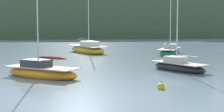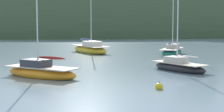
{
  "view_description": "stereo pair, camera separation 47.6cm",
  "coord_description": "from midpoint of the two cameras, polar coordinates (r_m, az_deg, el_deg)",
  "views": [
    {
      "loc": [
        -4.77,
        -5.64,
        3.69
      ],
      "look_at": [
        0.0,
        20.0,
        1.2
      ],
      "focal_mm": 55.26,
      "sensor_mm": 36.0,
      "label": 1
    },
    {
      "loc": [
        -4.3,
        -5.72,
        3.69
      ],
      "look_at": [
        0.0,
        20.0,
        1.2
      ],
      "focal_mm": 55.26,
      "sensor_mm": 36.0,
      "label": 2
    }
  ],
  "objects": [
    {
      "name": "sailboat_teal_outer",
      "position": [
        43.27,
        -4.38,
        1.13
      ],
      "size": [
        4.94,
        7.78,
        9.86
      ],
      "color": "gold",
      "rests_on": "ground"
    },
    {
      "name": "sailboat_cream_ketch",
      "position": [
        41.14,
        9.19,
        0.77
      ],
      "size": [
        4.8,
        6.27,
        8.71
      ],
      "color": "#196B56",
      "rests_on": "ground"
    },
    {
      "name": "sailboat_grey_yawl",
      "position": [
        27.36,
        10.46,
        -1.69
      ],
      "size": [
        3.73,
        5.38,
        7.29
      ],
      "color": "#232328",
      "rests_on": "ground"
    },
    {
      "name": "mooring_buoy_channel",
      "position": [
        19.64,
        7.45,
        -5.06
      ],
      "size": [
        0.44,
        0.44,
        0.54
      ],
      "color": "yellow",
      "rests_on": "ground"
    },
    {
      "name": "far_shoreline_hill",
      "position": [
        99.15,
        6.86,
        3.34
      ],
      "size": [
        150.0,
        36.0,
        31.17
      ],
      "color": "#384C33",
      "rests_on": "ground"
    },
    {
      "name": "sailboat_blue_center",
      "position": [
        24.16,
        -12.17,
        -2.57
      ],
      "size": [
        5.71,
        5.25,
        7.26
      ],
      "color": "orange",
      "rests_on": "ground"
    }
  ]
}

